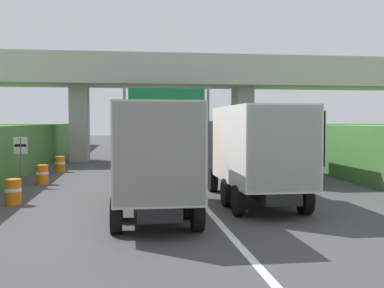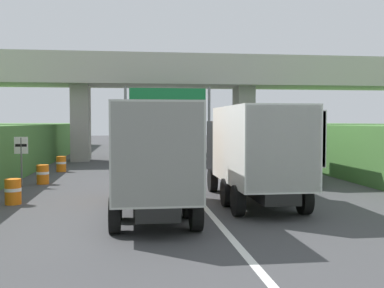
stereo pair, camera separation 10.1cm
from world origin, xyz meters
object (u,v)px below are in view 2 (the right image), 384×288
speed_limit_sign (21,154)px  truck_white (175,133)px  car_silver (237,151)px  construction_barrel_2 (13,191)px  truck_blue (278,141)px  construction_barrel_3 (43,174)px  overhead_highway_sign (168,107)px  truck_black (253,149)px  truck_orange (152,153)px  construction_barrel_4 (61,164)px

speed_limit_sign → truck_white: (8.86, 19.93, 0.46)m
car_silver → construction_barrel_2: (-11.55, -15.07, -0.40)m
truck_blue → construction_barrel_3: bearing=-175.6°
overhead_highway_sign → speed_limit_sign: size_ratio=2.64×
speed_limit_sign → truck_black: bearing=-30.8°
truck_black → truck_orange: (-3.69, -1.76, 0.00)m
truck_orange → car_silver: truck_orange is taller
truck_blue → construction_barrel_2: bearing=-151.7°
speed_limit_sign → truck_black: truck_black is taller
construction_barrel_3 → construction_barrel_4: same height
overhead_highway_sign → construction_barrel_2: overhead_highway_sign is taller
car_silver → truck_blue: bearing=-89.2°
truck_orange → construction_barrel_2: 5.60m
truck_orange → construction_barrel_2: truck_orange is taller
overhead_highway_sign → construction_barrel_3: bearing=-125.5°
truck_white → truck_black: bearing=-89.1°
truck_white → construction_barrel_3: 20.96m
speed_limit_sign → truck_orange: 9.16m
truck_black → truck_blue: size_ratio=1.00×
truck_black → car_silver: 16.16m
overhead_highway_sign → car_silver: bearing=5.4°
construction_barrel_3 → overhead_highway_sign: bearing=54.5°
truck_white → construction_barrel_4: bearing=-119.9°
truck_black → truck_orange: 4.09m
car_silver → construction_barrel_3: car_silver is taller
construction_barrel_2 → truck_orange: bearing=-27.7°
construction_barrel_2 → speed_limit_sign: bearing=99.3°
car_silver → construction_barrel_3: bearing=-139.9°
car_silver → truck_white: bearing=109.9°
truck_blue → overhead_highway_sign: bearing=121.2°
car_silver → construction_barrel_2: car_silver is taller
truck_white → construction_barrel_4: size_ratio=8.11×
construction_barrel_2 → construction_barrel_4: (0.09, 10.76, 0.00)m
speed_limit_sign → construction_barrel_4: (0.86, 6.00, -1.02)m
truck_black → construction_barrel_4: size_ratio=8.11×
truck_orange → truck_white: same height
truck_black → construction_barrel_2: size_ratio=8.11×
truck_white → truck_orange: bearing=-96.9°
truck_white → construction_barrel_3: bearing=-112.6°
truck_blue → car_silver: truck_blue is taller
overhead_highway_sign → truck_white: size_ratio=0.81×
truck_orange → truck_blue: bearing=51.9°
overhead_highway_sign → truck_orange: (-1.84, -17.13, -1.97)m
speed_limit_sign → construction_barrel_3: 1.44m
truck_white → construction_barrel_2: bearing=-108.1°
truck_white → construction_barrel_4: 16.12m
truck_blue → construction_barrel_3: truck_blue is taller
speed_limit_sign → truck_white: truck_white is taller
truck_black → truck_blue: (3.20, 7.04, 0.00)m
overhead_highway_sign → construction_barrel_3: size_ratio=6.53×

